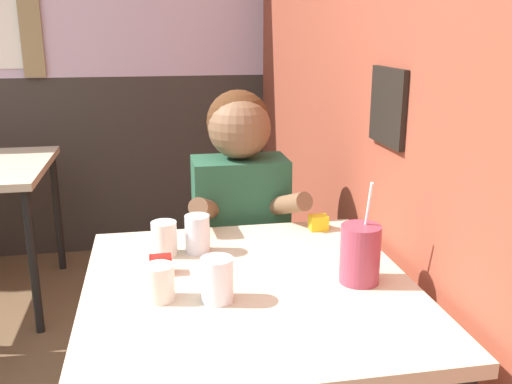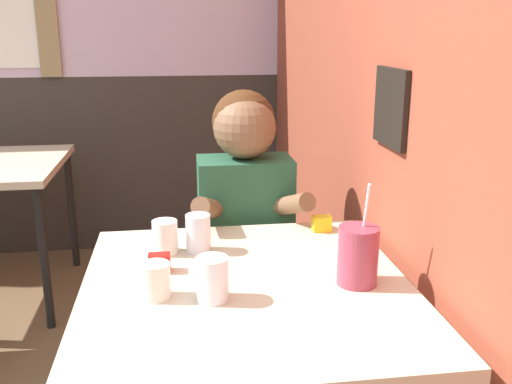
# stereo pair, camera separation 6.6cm
# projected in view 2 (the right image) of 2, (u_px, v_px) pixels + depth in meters

# --- Properties ---
(brick_wall_right) EXTENTS (0.08, 4.61, 2.70)m
(brick_wall_right) POSITION_uv_depth(u_px,v_px,m) (342.00, 36.00, 2.25)
(brick_wall_right) COLOR brown
(brick_wall_right) RESTS_ON ground_plane
(back_wall) EXTENTS (5.61, 0.09, 2.70)m
(back_wall) POSITION_uv_depth(u_px,v_px,m) (55.00, 32.00, 3.34)
(back_wall) COLOR silver
(back_wall) RESTS_ON ground_plane
(main_table) EXTENTS (0.86, 0.91, 0.73)m
(main_table) POSITION_uv_depth(u_px,v_px,m) (247.00, 307.00, 1.52)
(main_table) COLOR beige
(main_table) RESTS_ON ground_plane
(person_seated) EXTENTS (0.42, 0.42, 1.17)m
(person_seated) POSITION_uv_depth(u_px,v_px,m) (245.00, 235.00, 2.12)
(person_seated) COLOR #235138
(person_seated) RESTS_ON ground_plane
(cocktail_pitcher) EXTENTS (0.11, 0.11, 0.28)m
(cocktail_pitcher) POSITION_uv_depth(u_px,v_px,m) (358.00, 256.00, 1.48)
(cocktail_pitcher) COLOR #99384C
(cocktail_pitcher) RESTS_ON main_table
(glass_near_pitcher) EXTENTS (0.08, 0.08, 0.11)m
(glass_near_pitcher) POSITION_uv_depth(u_px,v_px,m) (212.00, 279.00, 1.40)
(glass_near_pitcher) COLOR silver
(glass_near_pitcher) RESTS_ON main_table
(glass_center) EXTENTS (0.08, 0.08, 0.10)m
(glass_center) POSITION_uv_depth(u_px,v_px,m) (165.00, 237.00, 1.69)
(glass_center) COLOR silver
(glass_center) RESTS_ON main_table
(glass_far_side) EXTENTS (0.07, 0.07, 0.09)m
(glass_far_side) POSITION_uv_depth(u_px,v_px,m) (156.00, 281.00, 1.41)
(glass_far_side) COLOR silver
(glass_far_side) RESTS_ON main_table
(glass_by_brick) EXTENTS (0.07, 0.07, 0.11)m
(glass_by_brick) POSITION_uv_depth(u_px,v_px,m) (198.00, 233.00, 1.70)
(glass_by_brick) COLOR silver
(glass_by_brick) RESTS_ON main_table
(condiment_ketchup) EXTENTS (0.06, 0.04, 0.05)m
(condiment_ketchup) POSITION_uv_depth(u_px,v_px,m) (160.00, 263.00, 1.57)
(condiment_ketchup) COLOR #B7140F
(condiment_ketchup) RESTS_ON main_table
(condiment_mustard) EXTENTS (0.06, 0.04, 0.05)m
(condiment_mustard) POSITION_uv_depth(u_px,v_px,m) (322.00, 224.00, 1.88)
(condiment_mustard) COLOR yellow
(condiment_mustard) RESTS_ON main_table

